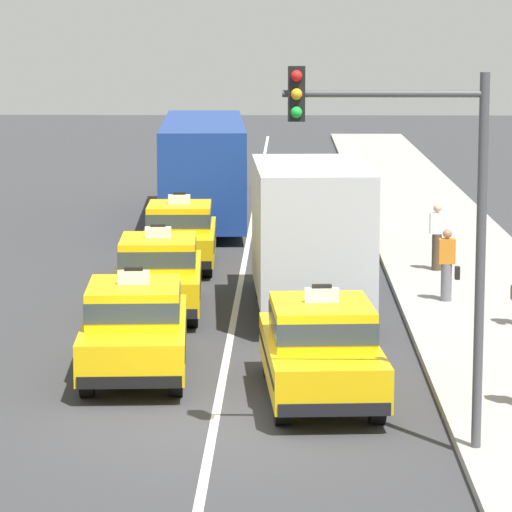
{
  "coord_description": "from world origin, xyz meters",
  "views": [
    {
      "loc": [
        1.13,
        -21.23,
        6.09
      ],
      "look_at": [
        0.46,
        8.63,
        1.3
      ],
      "focal_mm": 99.7,
      "sensor_mm": 36.0,
      "label": 1
    }
  ],
  "objects_px": {
    "box_truck_right_second": "(308,230)",
    "pedestrian_mid_block": "(447,265)",
    "bus_left_fourth": "(203,165)",
    "taxi_right_nearest": "(321,348)",
    "taxi_left_second": "(159,273)",
    "taxi_left_third": "(180,234)",
    "taxi_left_nearest": "(135,327)",
    "sedan_left_fifth": "(217,168)",
    "taxi_right_third": "(306,224)",
    "pedestrian_near_crosswalk": "(437,237)",
    "traffic_light_pole": "(413,193)"
  },
  "relations": [
    {
      "from": "box_truck_right_second",
      "to": "pedestrian_mid_block",
      "type": "height_order",
      "value": "box_truck_right_second"
    },
    {
      "from": "bus_left_fourth",
      "to": "taxi_right_nearest",
      "type": "bearing_deg",
      "value": -81.62
    },
    {
      "from": "taxi_left_second",
      "to": "taxi_left_third",
      "type": "relative_size",
      "value": 1.01
    },
    {
      "from": "taxi_left_nearest",
      "to": "pedestrian_mid_block",
      "type": "height_order",
      "value": "taxi_left_nearest"
    },
    {
      "from": "taxi_left_nearest",
      "to": "sedan_left_fifth",
      "type": "height_order",
      "value": "taxi_left_nearest"
    },
    {
      "from": "taxi_left_second",
      "to": "box_truck_right_second",
      "type": "relative_size",
      "value": 0.66
    },
    {
      "from": "taxi_right_third",
      "to": "pedestrian_near_crosswalk",
      "type": "height_order",
      "value": "taxi_right_third"
    },
    {
      "from": "bus_left_fourth",
      "to": "pedestrian_near_crosswalk",
      "type": "height_order",
      "value": "bus_left_fourth"
    },
    {
      "from": "bus_left_fourth",
      "to": "taxi_right_third",
      "type": "relative_size",
      "value": 2.45
    },
    {
      "from": "box_truck_right_second",
      "to": "pedestrian_near_crosswalk",
      "type": "height_order",
      "value": "box_truck_right_second"
    },
    {
      "from": "pedestrian_near_crosswalk",
      "to": "traffic_light_pole",
      "type": "bearing_deg",
      "value": -97.35
    },
    {
      "from": "taxi_left_third",
      "to": "traffic_light_pole",
      "type": "distance_m",
      "value": 17.19
    },
    {
      "from": "taxi_left_nearest",
      "to": "traffic_light_pole",
      "type": "relative_size",
      "value": 0.84
    },
    {
      "from": "bus_left_fourth",
      "to": "sedan_left_fifth",
      "type": "height_order",
      "value": "bus_left_fourth"
    },
    {
      "from": "box_truck_right_second",
      "to": "taxi_left_second",
      "type": "bearing_deg",
      "value": -173.97
    },
    {
      "from": "taxi_left_third",
      "to": "sedan_left_fifth",
      "type": "distance_m",
      "value": 17.53
    },
    {
      "from": "bus_left_fourth",
      "to": "sedan_left_fifth",
      "type": "xyz_separation_m",
      "value": [
        -0.02,
        8.7,
        -0.97
      ]
    },
    {
      "from": "taxi_left_second",
      "to": "bus_left_fourth",
      "type": "height_order",
      "value": "bus_left_fourth"
    },
    {
      "from": "taxi_right_third",
      "to": "traffic_light_pole",
      "type": "xyz_separation_m",
      "value": [
        1.26,
        -18.14,
        2.94
      ]
    },
    {
      "from": "taxi_left_nearest",
      "to": "bus_left_fourth",
      "type": "bearing_deg",
      "value": 89.94
    },
    {
      "from": "taxi_left_second",
      "to": "traffic_light_pole",
      "type": "distance_m",
      "value": 11.68
    },
    {
      "from": "taxi_left_second",
      "to": "box_truck_right_second",
      "type": "xyz_separation_m",
      "value": [
        3.22,
        0.34,
        0.9
      ]
    },
    {
      "from": "taxi_left_third",
      "to": "box_truck_right_second",
      "type": "xyz_separation_m",
      "value": [
        3.21,
        -5.62,
        0.9
      ]
    },
    {
      "from": "taxi_left_nearest",
      "to": "box_truck_right_second",
      "type": "xyz_separation_m",
      "value": [
        3.14,
        5.92,
        0.9
      ]
    },
    {
      "from": "taxi_left_nearest",
      "to": "traffic_light_pole",
      "type": "bearing_deg",
      "value": -47.05
    },
    {
      "from": "taxi_left_third",
      "to": "box_truck_right_second",
      "type": "distance_m",
      "value": 6.53
    },
    {
      "from": "sedan_left_fifth",
      "to": "taxi_right_third",
      "type": "bearing_deg",
      "value": -78.54
    },
    {
      "from": "pedestrian_near_crosswalk",
      "to": "box_truck_right_second",
      "type": "bearing_deg",
      "value": -126.29
    },
    {
      "from": "bus_left_fourth",
      "to": "box_truck_right_second",
      "type": "relative_size",
      "value": 1.6
    },
    {
      "from": "sedan_left_fifth",
      "to": "taxi_right_nearest",
      "type": "height_order",
      "value": "taxi_right_nearest"
    },
    {
      "from": "taxi_left_third",
      "to": "taxi_right_nearest",
      "type": "relative_size",
      "value": 0.99
    },
    {
      "from": "taxi_left_second",
      "to": "taxi_left_nearest",
      "type": "bearing_deg",
      "value": -89.21
    },
    {
      "from": "taxi_right_nearest",
      "to": "taxi_left_third",
      "type": "bearing_deg",
      "value": 104.22
    },
    {
      "from": "bus_left_fourth",
      "to": "box_truck_right_second",
      "type": "height_order",
      "value": "box_truck_right_second"
    },
    {
      "from": "box_truck_right_second",
      "to": "traffic_light_pole",
      "type": "xyz_separation_m",
      "value": [
        1.31,
        -10.7,
        2.04
      ]
    },
    {
      "from": "taxi_left_nearest",
      "to": "traffic_light_pole",
      "type": "xyz_separation_m",
      "value": [
        4.45,
        -4.78,
        2.94
      ]
    },
    {
      "from": "pedestrian_mid_block",
      "to": "traffic_light_pole",
      "type": "relative_size",
      "value": 0.29
    },
    {
      "from": "taxi_left_third",
      "to": "taxi_left_second",
      "type": "bearing_deg",
      "value": -90.05
    },
    {
      "from": "taxi_left_second",
      "to": "taxi_right_nearest",
      "type": "distance_m",
      "value": 7.91
    },
    {
      "from": "pedestrian_mid_block",
      "to": "taxi_right_nearest",
      "type": "bearing_deg",
      "value": -110.44
    },
    {
      "from": "taxi_left_second",
      "to": "pedestrian_near_crosswalk",
      "type": "bearing_deg",
      "value": 36.46
    },
    {
      "from": "bus_left_fourth",
      "to": "traffic_light_pole",
      "type": "relative_size",
      "value": 2.03
    },
    {
      "from": "bus_left_fourth",
      "to": "sedan_left_fifth",
      "type": "bearing_deg",
      "value": 90.11
    },
    {
      "from": "box_truck_right_second",
      "to": "pedestrian_mid_block",
      "type": "xyz_separation_m",
      "value": [
        3.08,
        0.43,
        -0.83
      ]
    },
    {
      "from": "bus_left_fourth",
      "to": "taxi_right_third",
      "type": "xyz_separation_m",
      "value": [
        3.17,
        -7.0,
        -0.94
      ]
    },
    {
      "from": "taxi_right_nearest",
      "to": "traffic_light_pole",
      "type": "xyz_separation_m",
      "value": [
        1.2,
        -3.18,
        2.94
      ]
    },
    {
      "from": "taxi_right_nearest",
      "to": "taxi_right_third",
      "type": "relative_size",
      "value": 1.01
    },
    {
      "from": "taxi_left_third",
      "to": "taxi_right_third",
      "type": "bearing_deg",
      "value": 29.23
    },
    {
      "from": "taxi_left_nearest",
      "to": "pedestrian_near_crosswalk",
      "type": "height_order",
      "value": "taxi_left_nearest"
    },
    {
      "from": "taxi_right_nearest",
      "to": "pedestrian_near_crosswalk",
      "type": "xyz_separation_m",
      "value": [
        3.15,
        11.97,
        0.11
      ]
    }
  ]
}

